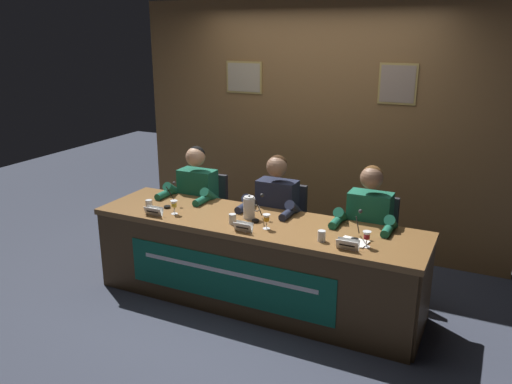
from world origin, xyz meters
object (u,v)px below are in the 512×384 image
microphone_left (170,199)px  chair_center (282,233)px  nameplate_right (348,245)px  water_pitcher_central (249,207)px  chair_right (370,248)px  conference_table (250,251)px  chair_left (205,219)px  juice_glass_center (266,219)px  document_stack_right (353,242)px  juice_glass_left (174,205)px  panelist_left (194,199)px  panelist_center (274,212)px  water_cup_right (322,236)px  microphone_center (258,212)px  microphone_right (357,230)px  nameplate_center (243,227)px  panelist_right (367,227)px  nameplate_left (154,211)px  water_cup_left (149,205)px  water_cup_center (232,219)px

microphone_left → chair_center: 1.11m
nameplate_right → water_pitcher_central: bearing=163.1°
chair_center → chair_right: bearing=0.0°
conference_table → chair_left: bearing=141.8°
juice_glass_center → document_stack_right: size_ratio=0.54×
juice_glass_left → panelist_left: bearing=105.3°
juice_glass_center → water_pitcher_central: 0.29m
conference_table → chair_left: size_ratio=3.21×
water_pitcher_central → juice_glass_left: bearing=-162.8°
panelist_center → water_cup_right: panelist_center is taller
microphone_center → microphone_right: (0.86, -0.04, 0.00)m
panelist_left → nameplate_center: size_ratio=7.89×
chair_right → panelist_right: size_ratio=0.73×
chair_left → panelist_center: (0.86, -0.20, 0.28)m
panelist_left → juice_glass_left: 0.57m
conference_table → nameplate_center: nameplate_center is taller
nameplate_left → microphone_left: bearing=92.8°
panelist_right → water_cup_right: panelist_right is taller
conference_table → water_cup_right: water_cup_right is taller
water_cup_left → water_cup_right: same height
nameplate_right → microphone_right: bearing=88.9°
water_cup_left → microphone_right: (1.86, 0.12, 0.04)m
water_cup_center → water_cup_right: same height
nameplate_left → document_stack_right: bearing=5.5°
microphone_center → microphone_right: bearing=-2.5°
juice_glass_center → microphone_center: (-0.15, 0.14, -0.01)m
panelist_left → water_cup_left: panelist_left is taller
nameplate_right → water_pitcher_central: size_ratio=0.79×
panelist_left → juice_glass_center: panelist_left is taller
panelist_center → juice_glass_center: bearing=-72.3°
chair_center → panelist_center: panelist_center is taller
conference_table → water_cup_left: water_cup_left is taller
panelist_left → water_cup_left: bearing=-104.2°
chair_center → panelist_center: 0.34m
chair_left → chair_right: (1.71, 0.00, 0.00)m
panelist_left → water_cup_right: (1.50, -0.56, 0.08)m
chair_center → water_pitcher_central: (-0.08, -0.54, 0.41)m
water_cup_left → panelist_left: bearing=75.8°
chair_left → panelist_left: panelist_left is taller
nameplate_left → water_pitcher_central: 0.83m
water_cup_center → microphone_right: 1.02m
microphone_left → water_cup_right: (1.50, -0.17, -0.04)m
chair_left → water_cup_right: bearing=-26.8°
conference_table → nameplate_left: bearing=-168.3°
conference_table → document_stack_right: 0.91m
nameplate_left → panelist_right: bearing=20.8°
panelist_left → microphone_center: 0.95m
panelist_left → chair_right: panelist_left is taller
panelist_right → nameplate_right: 0.63m
conference_table → nameplate_left: (-0.84, -0.17, 0.28)m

